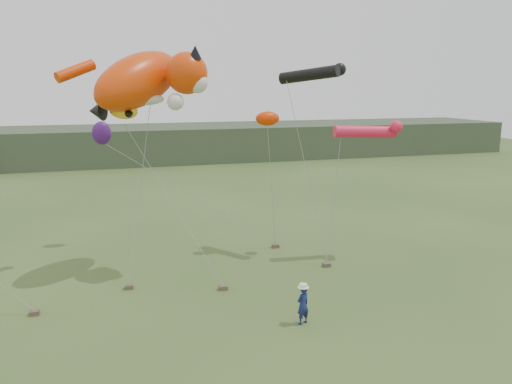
{
  "coord_description": "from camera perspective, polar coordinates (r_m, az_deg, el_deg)",
  "views": [
    {
      "loc": [
        -5.86,
        -16.0,
        8.6
      ],
      "look_at": [
        -0.19,
        3.0,
        4.43
      ],
      "focal_mm": 35.0,
      "sensor_mm": 36.0,
      "label": 1
    }
  ],
  "objects": [
    {
      "name": "headland",
      "position": [
        61.12,
        -13.99,
        5.26
      ],
      "size": [
        90.0,
        13.0,
        4.0
      ],
      "color": "#2D3D28",
      "rests_on": "ground"
    },
    {
      "name": "sandbag_anchors",
      "position": [
        23.25,
        -5.5,
        -9.63
      ],
      "size": [
        13.37,
        5.45,
        0.19
      ],
      "color": "brown",
      "rests_on": "ground"
    },
    {
      "name": "misc_kites",
      "position": [
        26.76,
        -9.7,
        7.34
      ],
      "size": [
        9.31,
        4.31,
        1.83
      ],
      "color": "red",
      "rests_on": "ground"
    },
    {
      "name": "cat_kite",
      "position": [
        23.36,
        -12.18,
        12.44
      ],
      "size": [
        6.6,
        5.19,
        3.81
      ],
      "color": "red",
      "rests_on": "ground"
    },
    {
      "name": "festival_attendant",
      "position": [
        18.91,
        5.38,
        -12.74
      ],
      "size": [
        0.63,
        0.52,
        1.47
      ],
      "primitive_type": "imported",
      "rotation": [
        0.0,
        0.0,
        3.5
      ],
      "color": "navy",
      "rests_on": "ground"
    },
    {
      "name": "fish_kite",
      "position": [
        23.27,
        -15.98,
        8.98
      ],
      "size": [
        2.44,
        1.6,
        1.17
      ],
      "color": "yellow",
      "rests_on": "ground"
    },
    {
      "name": "tube_kites",
      "position": [
        25.62,
        9.76,
        10.18
      ],
      "size": [
        5.32,
        4.05,
        3.69
      ],
      "color": "black",
      "rests_on": "ground"
    },
    {
      "name": "ground",
      "position": [
        19.08,
        3.24,
        -14.91
      ],
      "size": [
        120.0,
        120.0,
        0.0
      ],
      "primitive_type": "plane",
      "color": "#385123",
      "rests_on": "ground"
    }
  ]
}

